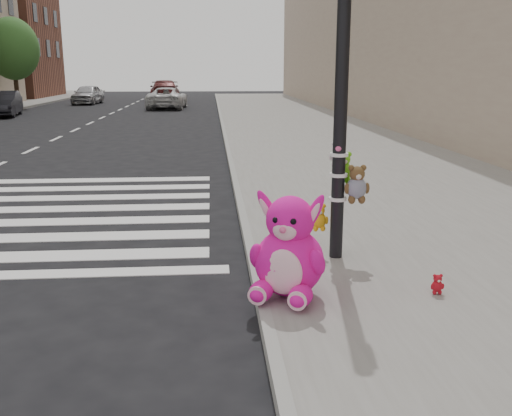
{
  "coord_description": "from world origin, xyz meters",
  "views": [
    {
      "loc": [
        1.06,
        -4.96,
        2.45
      ],
      "look_at": [
        1.6,
        1.97,
        0.75
      ],
      "focal_mm": 40.0,
      "sensor_mm": 36.0,
      "label": 1
    }
  ],
  "objects_px": {
    "pink_bunny": "(289,254)",
    "car_dark_far": "(3,104)",
    "car_white_near": "(167,98)",
    "signal_pole": "(343,128)",
    "red_teddy": "(437,284)"
  },
  "relations": [
    {
      "from": "pink_bunny",
      "to": "car_white_near",
      "type": "relative_size",
      "value": 0.24
    },
    {
      "from": "signal_pole",
      "to": "car_white_near",
      "type": "relative_size",
      "value": 0.85
    },
    {
      "from": "signal_pole",
      "to": "car_white_near",
      "type": "distance_m",
      "value": 30.24
    },
    {
      "from": "red_teddy",
      "to": "car_white_near",
      "type": "distance_m",
      "value": 31.63
    },
    {
      "from": "car_dark_far",
      "to": "car_white_near",
      "type": "height_order",
      "value": "car_white_near"
    },
    {
      "from": "red_teddy",
      "to": "car_dark_far",
      "type": "xyz_separation_m",
      "value": [
        -13.2,
        25.82,
        0.41
      ]
    },
    {
      "from": "pink_bunny",
      "to": "car_dark_far",
      "type": "bearing_deg",
      "value": 137.44
    },
    {
      "from": "car_white_near",
      "to": "red_teddy",
      "type": "bearing_deg",
      "value": 101.71
    },
    {
      "from": "red_teddy",
      "to": "car_white_near",
      "type": "bearing_deg",
      "value": 98.64
    },
    {
      "from": "car_dark_far",
      "to": "car_white_near",
      "type": "relative_size",
      "value": 0.84
    },
    {
      "from": "pink_bunny",
      "to": "car_dark_far",
      "type": "height_order",
      "value": "car_dark_far"
    },
    {
      "from": "pink_bunny",
      "to": "red_teddy",
      "type": "distance_m",
      "value": 1.61
    },
    {
      "from": "car_dark_far",
      "to": "car_white_near",
      "type": "xyz_separation_m",
      "value": [
        8.15,
        5.4,
        0.0
      ]
    },
    {
      "from": "red_teddy",
      "to": "car_white_near",
      "type": "relative_size",
      "value": 0.05
    },
    {
      "from": "signal_pole",
      "to": "red_teddy",
      "type": "xyz_separation_m",
      "value": [
        0.77,
        -1.31,
        -1.51
      ]
    }
  ]
}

